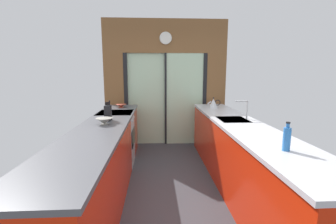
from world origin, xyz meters
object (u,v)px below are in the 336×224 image
at_px(mixing_bowl_far, 121,106).
at_px(soap_bottle, 287,138).
at_px(mixing_bowl_near, 104,121).
at_px(kettle, 213,103).
at_px(oven_range, 116,139).
at_px(knife_block, 108,113).

xyz_separation_m(mixing_bowl_far, soap_bottle, (1.78, -2.62, 0.07)).
xyz_separation_m(mixing_bowl_near, kettle, (1.78, 1.39, 0.04)).
distance_m(oven_range, mixing_bowl_near, 1.07).
relative_size(mixing_bowl_far, soap_bottle, 0.82).
bearing_deg(oven_range, knife_block, -88.46).
bearing_deg(mixing_bowl_near, soap_bottle, -32.22).
bearing_deg(knife_block, mixing_bowl_far, 90.00).
height_order(mixing_bowl_far, kettle, kettle).
bearing_deg(mixing_bowl_near, oven_range, 91.12).
distance_m(knife_block, soap_bottle, 2.25).
height_order(mixing_bowl_near, mixing_bowl_far, mixing_bowl_near).
distance_m(mixing_bowl_far, knife_block, 1.24).
xyz_separation_m(mixing_bowl_far, kettle, (1.78, -0.11, 0.05)).
bearing_deg(mixing_bowl_far, mixing_bowl_near, -90.00).
height_order(knife_block, soap_bottle, knife_block).
bearing_deg(oven_range, soap_bottle, -48.95).
xyz_separation_m(kettle, soap_bottle, (-0.00, -2.51, 0.02)).
distance_m(mixing_bowl_near, kettle, 2.26).
distance_m(kettle, soap_bottle, 2.51).
xyz_separation_m(mixing_bowl_far, knife_block, (0.00, -1.24, 0.08)).
height_order(oven_range, soap_bottle, soap_bottle).
xyz_separation_m(knife_block, soap_bottle, (1.78, -1.37, -0.00)).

